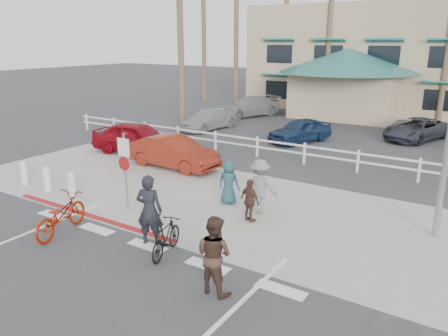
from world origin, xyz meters
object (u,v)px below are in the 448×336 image
Objects in this scene: sign_post at (126,168)px; car_white_sedan at (173,152)px; car_red_compact at (137,137)px; bike_red at (61,215)px; bike_black at (166,238)px.

sign_post reaches higher than car_white_sedan.
sign_post reaches higher than car_red_compact.
sign_post is 2.49m from bike_red.
bike_black is at bearing 175.34° from bike_red.
bike_red is at bearing -99.12° from sign_post.
bike_red is 7.26m from car_white_sedan.
bike_black is at bearing -144.41° from car_red_compact.
sign_post reaches higher than bike_black.
car_white_sedan reaches higher than bike_black.
bike_red is 0.47× the size of car_red_compact.
sign_post is 0.64× the size of car_red_compact.
sign_post is at bearing -114.08° from bike_red.
bike_red is 0.51× the size of car_white_sedan.
bike_red is 1.33× the size of bike_black.
car_red_compact is at bearing -74.82° from bike_red.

